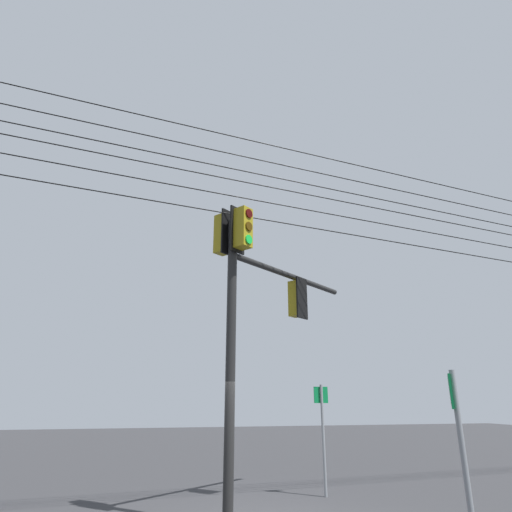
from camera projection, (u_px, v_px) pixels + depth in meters
signal_mast_assembly at (253, 293)px, 9.66m from camera, size 3.20×3.96×6.21m
route_sign_primary at (323, 425)px, 10.63m from camera, size 0.10×0.37×2.52m
route_sign_secondary at (462, 454)px, 5.18m from camera, size 0.28×0.21×2.52m
overhead_wire_span at (281, 184)px, 10.38m from camera, size 3.32×25.78×2.62m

